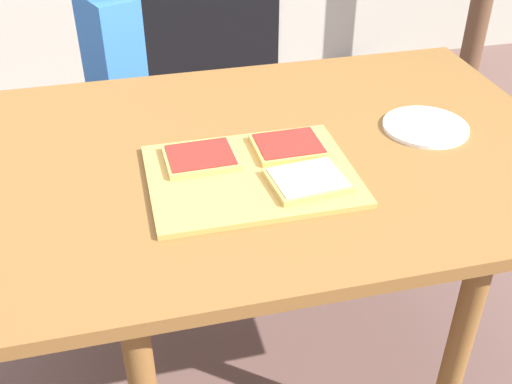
# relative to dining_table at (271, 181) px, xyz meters

# --- Properties ---
(ground_plane) EXTENTS (16.00, 16.00, 0.00)m
(ground_plane) POSITION_rel_dining_table_xyz_m (0.00, 0.00, -0.68)
(ground_plane) COLOR brown
(dining_table) EXTENTS (1.39, 0.95, 0.76)m
(dining_table) POSITION_rel_dining_table_xyz_m (0.00, 0.00, 0.00)
(dining_table) COLOR brown
(dining_table) RESTS_ON ground
(cutting_board) EXTENTS (0.44, 0.34, 0.01)m
(cutting_board) POSITION_rel_dining_table_xyz_m (-0.07, -0.11, 0.09)
(cutting_board) COLOR gold
(cutting_board) RESTS_ON dining_table
(pizza_slice_far_left) EXTENTS (0.16, 0.13, 0.02)m
(pizza_slice_far_left) POSITION_rel_dining_table_xyz_m (-0.17, -0.03, 0.11)
(pizza_slice_far_left) COLOR #D6B157
(pizza_slice_far_left) RESTS_ON cutting_board
(pizza_slice_near_right) EXTENTS (0.17, 0.15, 0.02)m
(pizza_slice_near_right) POSITION_rel_dining_table_xyz_m (0.03, -0.17, 0.11)
(pizza_slice_near_right) COLOR #D6B157
(pizza_slice_near_right) RESTS_ON cutting_board
(pizza_slice_far_right) EXTENTS (0.16, 0.13, 0.02)m
(pizza_slice_far_right) POSITION_rel_dining_table_xyz_m (0.03, -0.03, 0.11)
(pizza_slice_far_right) COLOR #D6B157
(pizza_slice_far_right) RESTS_ON cutting_board
(plate_white_right) EXTENTS (0.21, 0.21, 0.01)m
(plate_white_right) POSITION_rel_dining_table_xyz_m (0.39, 0.01, 0.09)
(plate_white_right) COLOR white
(plate_white_right) RESTS_ON dining_table
(child_left) EXTENTS (0.22, 0.27, 1.08)m
(child_left) POSITION_rel_dining_table_xyz_m (-0.33, 0.86, -0.05)
(child_left) COLOR navy
(child_left) RESTS_ON ground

